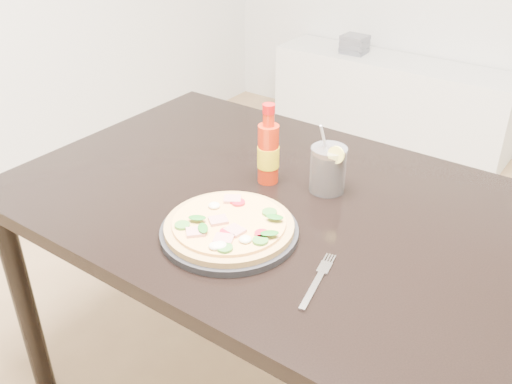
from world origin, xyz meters
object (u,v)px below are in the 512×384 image
Objects in this scene: dining_table at (283,228)px; hot_sauce_bottle at (268,152)px; fork at (318,279)px; media_console at (390,101)px; plate at (229,232)px; cola_cup at (328,170)px; pizza at (229,225)px.

hot_sauce_bottle is at bearing 147.27° from dining_table.
fork is 2.42m from media_console.
plate is at bearing 162.84° from fork.
plate is 0.28m from hot_sauce_bottle.
fork is (0.24, -0.02, -0.01)m from plate.
dining_table is at bearing 123.86° from fork.
plate is 0.25m from fork.
plate is at bearing -94.83° from dining_table.
media_console is at bearing 103.61° from hot_sauce_bottle.
cola_cup is (0.08, 0.31, 0.05)m from plate.
hot_sauce_bottle is (-0.07, 0.26, 0.06)m from pizza.
hot_sauce_bottle is at bearing 105.83° from pizza.
cola_cup is at bearing -71.93° from media_console.
hot_sauce_bottle is 1.15× the size of fork.
hot_sauce_bottle reaches higher than fork.
pizza is 2.34m from media_console.
pizza is at bearing -94.32° from dining_table.
dining_table is 0.22m from plate.
cola_cup is (0.15, 0.05, -0.03)m from hot_sauce_bottle.
pizza is 0.32m from cola_cup.
cola_cup reaches higher than pizza.
cola_cup is at bearing 75.92° from plate.
pizza is at bearing -76.13° from media_console.
pizza is at bearing -74.17° from hot_sauce_bottle.
media_console is (-0.79, 2.23, -0.50)m from fork.
cola_cup reaches higher than media_console.
hot_sauce_bottle reaches higher than plate.
dining_table is 2.13m from media_console.
media_console is at bearing 103.87° from pizza.
fork is at bearing -5.17° from plate.
plate reaches higher than media_console.
cola_cup is at bearing 60.73° from dining_table.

